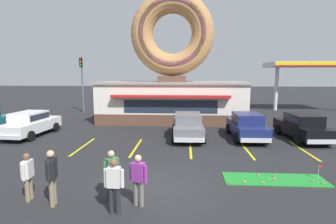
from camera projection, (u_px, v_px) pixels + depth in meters
name	position (u px, v px, depth m)	size (l,w,h in m)	color
ground_plane	(155.00, 187.00, 9.43)	(160.00, 160.00, 0.00)	#232326
donut_shop_building	(172.00, 77.00, 22.67)	(12.30, 6.75, 10.96)	brown
putting_mat	(274.00, 179.00, 10.04)	(3.83, 1.23, 0.03)	#1E842D
mini_donut_near_left	(263.00, 183.00, 9.67)	(0.13, 0.13, 0.04)	#A5724C
mini_donut_near_right	(324.00, 183.00, 9.59)	(0.13, 0.13, 0.04)	#A5724C
mini_donut_mid_left	(274.00, 176.00, 10.30)	(0.13, 0.13, 0.04)	brown
mini_donut_mid_centre	(245.00, 181.00, 9.77)	(0.13, 0.13, 0.04)	#D8667F
mini_donut_mid_right	(259.00, 175.00, 10.36)	(0.13, 0.13, 0.04)	#A5724C
mini_donut_far_left	(313.00, 181.00, 9.82)	(0.13, 0.13, 0.04)	#A5724C
mini_donut_far_centre	(274.00, 178.00, 10.04)	(0.13, 0.13, 0.04)	#D8667F
mini_donut_far_right	(229.00, 182.00, 9.69)	(0.13, 0.13, 0.04)	brown
golf_ball	(269.00, 179.00, 10.02)	(0.04, 0.04, 0.04)	white
putting_flag_pin	(320.00, 169.00, 9.96)	(0.13, 0.01, 0.55)	silver
car_grey	(188.00, 125.00, 16.48)	(2.08, 4.61, 1.60)	slate
car_black	(302.00, 126.00, 16.13)	(2.22, 4.67, 1.60)	black
car_white	(30.00, 123.00, 17.08)	(2.19, 4.66, 1.60)	silver
car_navy	(247.00, 125.00, 16.42)	(2.01, 4.58, 1.60)	navy
pedestrian_blue_sweater_man	(52.00, 175.00, 7.97)	(0.30, 0.59, 1.75)	#7F7056
pedestrian_hooded_kid	(112.00, 173.00, 8.32)	(0.42, 0.49, 1.64)	#232328
pedestrian_leather_jacket_man	(138.00, 178.00, 7.95)	(0.57, 0.36, 1.62)	slate
pedestrian_clipboard_woman	(114.00, 184.00, 7.51)	(0.60, 0.25, 1.63)	#232328
pedestrian_beanie_man	(28.00, 175.00, 8.31)	(0.27, 0.59, 1.55)	#7F7056
trash_bin	(242.00, 120.00, 20.14)	(0.57, 0.57, 0.97)	#1E662D
traffic_light_pole	(82.00, 77.00, 27.28)	(0.28, 0.47, 5.80)	#595B60
gas_station_canopy	(310.00, 66.00, 28.50)	(9.00, 4.46, 5.30)	silver
parking_stripe_far_left	(83.00, 146.00, 14.66)	(0.12, 3.60, 0.01)	yellow
parking_stripe_left	(136.00, 147.00, 14.47)	(0.12, 3.60, 0.01)	yellow
parking_stripe_mid_left	(190.00, 148.00, 14.28)	(0.12, 3.60, 0.01)	yellow
parking_stripe_centre	(246.00, 149.00, 14.09)	(0.12, 3.60, 0.01)	yellow
parking_stripe_mid_right	(304.00, 150.00, 13.90)	(0.12, 3.60, 0.01)	yellow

